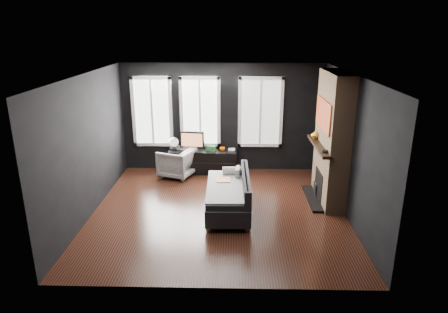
{
  "coord_description": "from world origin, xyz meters",
  "views": [
    {
      "loc": [
        0.29,
        -7.29,
        3.54
      ],
      "look_at": [
        0.1,
        0.3,
        1.05
      ],
      "focal_mm": 32.0,
      "sensor_mm": 36.0,
      "label": 1
    }
  ],
  "objects_px": {
    "mug": "(222,149)",
    "sofa": "(228,193)",
    "book": "(228,145)",
    "monitor": "(192,140)",
    "mantel_vase": "(315,134)",
    "armchair": "(177,161)",
    "media_console": "(203,161)"
  },
  "relations": [
    {
      "from": "media_console",
      "to": "mug",
      "type": "xyz_separation_m",
      "value": [
        0.49,
        -0.07,
        0.36
      ]
    },
    {
      "from": "mug",
      "to": "sofa",
      "type": "bearing_deg",
      "value": -85.45
    },
    {
      "from": "monitor",
      "to": "mug",
      "type": "relative_size",
      "value": 4.69
    },
    {
      "from": "sofa",
      "to": "book",
      "type": "xyz_separation_m",
      "value": [
        -0.03,
        2.3,
        0.3
      ]
    },
    {
      "from": "sofa",
      "to": "armchair",
      "type": "distance_m",
      "value": 2.32
    },
    {
      "from": "mug",
      "to": "monitor",
      "type": "bearing_deg",
      "value": 176.64
    },
    {
      "from": "sofa",
      "to": "mug",
      "type": "distance_m",
      "value": 2.2
    },
    {
      "from": "media_console",
      "to": "mug",
      "type": "height_order",
      "value": "mug"
    },
    {
      "from": "media_console",
      "to": "book",
      "type": "xyz_separation_m",
      "value": [
        0.64,
        0.04,
        0.4
      ]
    },
    {
      "from": "media_console",
      "to": "book",
      "type": "height_order",
      "value": "book"
    },
    {
      "from": "sofa",
      "to": "mantel_vase",
      "type": "relative_size",
      "value": 9.64
    },
    {
      "from": "monitor",
      "to": "book",
      "type": "bearing_deg",
      "value": 12.28
    },
    {
      "from": "media_console",
      "to": "mug",
      "type": "relative_size",
      "value": 12.82
    },
    {
      "from": "mug",
      "to": "book",
      "type": "height_order",
      "value": "book"
    },
    {
      "from": "sofa",
      "to": "mug",
      "type": "height_order",
      "value": "sofa"
    },
    {
      "from": "sofa",
      "to": "monitor",
      "type": "height_order",
      "value": "monitor"
    },
    {
      "from": "armchair",
      "to": "mug",
      "type": "xyz_separation_m",
      "value": [
        1.11,
        0.25,
        0.26
      ]
    },
    {
      "from": "armchair",
      "to": "book",
      "type": "xyz_separation_m",
      "value": [
        1.26,
        0.37,
        0.31
      ]
    },
    {
      "from": "monitor",
      "to": "book",
      "type": "xyz_separation_m",
      "value": [
        0.9,
        0.07,
        -0.16
      ]
    },
    {
      "from": "monitor",
      "to": "mantel_vase",
      "type": "bearing_deg",
      "value": -14.89
    },
    {
      "from": "monitor",
      "to": "mug",
      "type": "bearing_deg",
      "value": 4.32
    },
    {
      "from": "sofa",
      "to": "media_console",
      "type": "xyz_separation_m",
      "value": [
        -0.66,
        2.25,
        -0.11
      ]
    },
    {
      "from": "media_console",
      "to": "monitor",
      "type": "distance_m",
      "value": 0.63
    },
    {
      "from": "mantel_vase",
      "to": "book",
      "type": "bearing_deg",
      "value": 146.91
    },
    {
      "from": "media_console",
      "to": "sofa",
      "type": "bearing_deg",
      "value": -71.65
    },
    {
      "from": "armchair",
      "to": "mug",
      "type": "height_order",
      "value": "armchair"
    },
    {
      "from": "armchair",
      "to": "media_console",
      "type": "bearing_deg",
      "value": 138.12
    },
    {
      "from": "media_console",
      "to": "book",
      "type": "bearing_deg",
      "value": 5.77
    },
    {
      "from": "armchair",
      "to": "mantel_vase",
      "type": "distance_m",
      "value": 3.4
    },
    {
      "from": "media_console",
      "to": "book",
      "type": "relative_size",
      "value": 7.45
    },
    {
      "from": "monitor",
      "to": "mantel_vase",
      "type": "relative_size",
      "value": 3.23
    },
    {
      "from": "sofa",
      "to": "book",
      "type": "bearing_deg",
      "value": 89.67
    }
  ]
}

